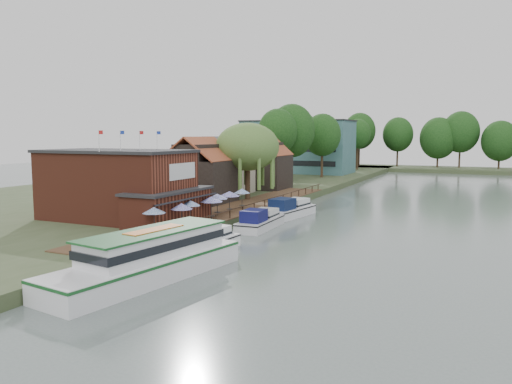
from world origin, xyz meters
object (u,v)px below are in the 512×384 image
at_px(umbrella_4, 217,205).
at_px(cruiser_0, 201,239).
at_px(cottage_a, 200,170).
at_px(swan, 142,261).
at_px(umbrella_0, 154,220).
at_px(willow, 248,161).
at_px(pub, 132,185).
at_px(umbrella_2, 190,212).
at_px(cruiser_2, 290,207).
at_px(umbrella_1, 182,216).
at_px(umbrella_3, 211,208).
at_px(umbrella_6, 242,199).
at_px(hotel_block, 298,146).
at_px(cottage_c, 266,163).
at_px(cottage_b, 217,165).
at_px(cruiser_1, 260,218).
at_px(tour_boat, 147,255).
at_px(umbrella_5, 230,202).

height_order(umbrella_4, cruiser_0, umbrella_4).
bearing_deg(umbrella_4, cottage_a, 130.25).
bearing_deg(swan, umbrella_0, 117.90).
bearing_deg(willow, pub, -99.93).
bearing_deg(umbrella_2, cruiser_2, 72.10).
relative_size(umbrella_1, cruiser_2, 0.24).
height_order(pub, umbrella_3, pub).
height_order(cottage_a, umbrella_2, cottage_a).
height_order(willow, umbrella_2, willow).
xyz_separation_m(umbrella_6, swan, (2.77, -22.52, -2.07)).
distance_m(hotel_block, cruiser_0, 79.37).
bearing_deg(cottage_c, umbrella_4, -76.64).
bearing_deg(cruiser_2, umbrella_4, -111.57).
relative_size(willow, umbrella_1, 4.39).
distance_m(hotel_block, umbrella_0, 77.64).
bearing_deg(umbrella_1, cruiser_2, 76.10).
relative_size(umbrella_0, swan, 5.40).
bearing_deg(umbrella_3, cruiser_0, -64.85).
bearing_deg(willow, cruiser_2, -32.22).
xyz_separation_m(umbrella_2, umbrella_6, (-0.15, 11.57, 0.00)).
distance_m(cottage_b, umbrella_1, 29.57).
distance_m(cottage_a, cruiser_1, 15.81).
distance_m(hotel_block, cottage_b, 46.21).
height_order(umbrella_6, cruiser_1, umbrella_6).
distance_m(hotel_block, umbrella_4, 66.86).
relative_size(cottage_b, umbrella_6, 4.04).
xyz_separation_m(umbrella_2, tour_boat, (5.44, -14.10, -0.59)).
bearing_deg(umbrella_6, umbrella_0, -90.69).
bearing_deg(cruiser_2, umbrella_1, -96.45).
distance_m(umbrella_1, tour_boat, 12.76).
xyz_separation_m(umbrella_0, cruiser_0, (5.09, -0.55, -1.13)).
distance_m(pub, umbrella_3, 8.45).
height_order(hotel_block, umbrella_1, hotel_block).
relative_size(cottage_c, umbrella_0, 3.58).
height_order(hotel_block, umbrella_3, hotel_block).
bearing_deg(cruiser_2, pub, -120.52).
bearing_deg(umbrella_2, cottage_b, 113.71).
xyz_separation_m(cottage_b, cottage_c, (4.00, 9.00, 0.00)).
xyz_separation_m(umbrella_2, swan, (2.62, -10.95, -2.07)).
height_order(cottage_b, umbrella_2, cottage_b).
xyz_separation_m(cruiser_1, swan, (-2.07, -17.08, -0.89)).
bearing_deg(pub, umbrella_1, -15.93).
xyz_separation_m(cottage_c, umbrella_6, (6.73, -22.21, -2.96)).
relative_size(cottage_b, swan, 21.82).
distance_m(cottage_c, cruiser_2, 22.73).
distance_m(umbrella_0, cruiser_0, 5.25).
relative_size(umbrella_0, umbrella_5, 0.98).
distance_m(umbrella_3, umbrella_5, 5.14).
bearing_deg(cruiser_1, umbrella_6, 129.31).
bearing_deg(cruiser_2, cottage_c, 128.74).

